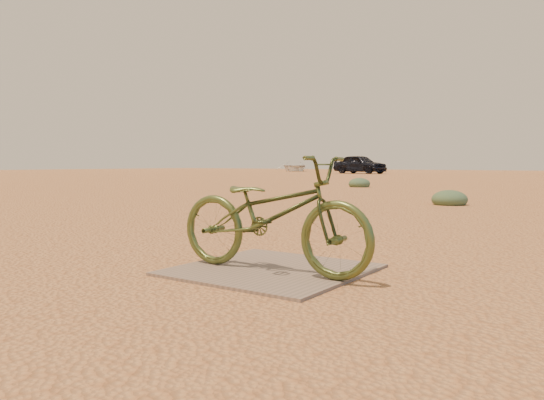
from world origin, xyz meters
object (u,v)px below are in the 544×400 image
Objects in this scene: boat_near_left at (295,166)px; bicycle at (272,214)px; plywood_board at (272,270)px; car at (360,164)px.

bicycle is at bearing -98.82° from boat_near_left.
bicycle is 0.35× the size of boat_near_left.
plywood_board is 0.31× the size of car.
plywood_board is at bearing -98.82° from boat_near_left.
bicycle is 0.38× the size of car.
boat_near_left reaches higher than bicycle.
plywood_board is 0.45m from bicycle.
car reaches higher than boat_near_left.
bicycle is at bearing -56.90° from plywood_board.
car reaches higher than plywood_board.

